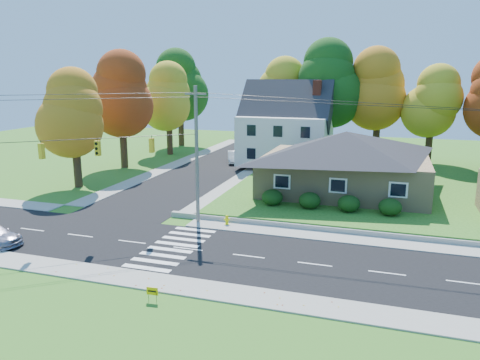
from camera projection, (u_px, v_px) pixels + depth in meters
The scene contains 21 objects.
ground at pixel (188, 249), 29.43m from camera, with size 120.00×120.00×0.00m, color #3D7923.
road_main at pixel (188, 249), 29.43m from camera, with size 90.00×8.00×0.02m, color black.
road_cross at pixel (216, 166), 55.95m from camera, with size 8.00×44.00×0.02m, color black.
sidewalk_north at pixel (216, 225), 34.06m from camera, with size 90.00×2.00×0.08m, color #9C9A90.
sidewalk_south at pixel (149, 281), 24.78m from camera, with size 90.00×2.00×0.08m, color #9C9A90.
lawn at pixel (401, 186), 44.95m from camera, with size 30.00×30.00×0.50m, color #3D7923.
ranch_house at pixel (345, 161), 41.15m from camera, with size 14.60×10.60×5.40m.
colonial_house at pixel (286, 128), 54.38m from camera, with size 10.40×8.40×9.60m.
hedge_row at pixel (329, 202), 36.02m from camera, with size 10.70×1.70×1.27m.
traffic_infrastructure at pixel (193, 165), 29.59m from camera, with size 38.10×10.66×10.00m.
tree_lot_0 at pixel (281, 94), 59.74m from camera, with size 6.72×6.72×12.51m.
tree_lot_1 at pixel (328, 84), 56.72m from camera, with size 7.84×7.84×14.60m.
tree_lot_2 at pixel (379, 89), 55.99m from camera, with size 7.28×7.28×13.56m.
tree_lot_3 at pixel (433, 102), 53.54m from camera, with size 6.16×6.16×11.47m.
tree_west_0 at pixel (73, 113), 44.09m from camera, with size 6.16×6.16×11.47m.
tree_west_1 at pixel (121, 95), 53.37m from camera, with size 7.28×7.28×13.56m.
tree_west_2 at pixel (168, 97), 62.50m from camera, with size 6.72×6.72×12.51m.
tree_west_3 at pixel (180, 85), 70.23m from camera, with size 7.84×7.84×14.60m.
white_car at pixel (234, 157), 57.93m from camera, with size 1.48×4.25×1.40m, color white.
fire_hydrant at pixel (227, 220), 34.01m from camera, with size 0.44×0.34×0.76m.
yard_sign at pixel (152, 291), 22.53m from camera, with size 0.59×0.07×0.73m.
Camera 1 is at (11.67, -25.38, 10.76)m, focal length 35.00 mm.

